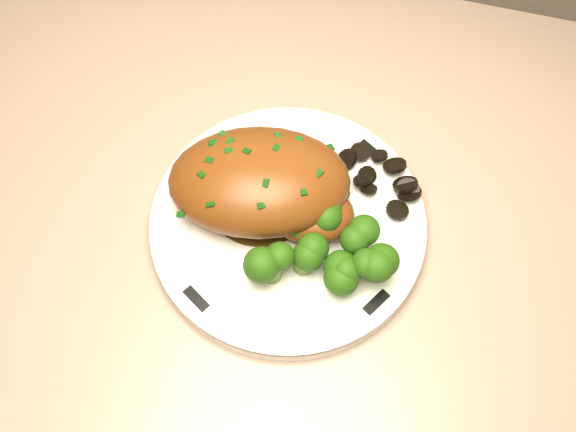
% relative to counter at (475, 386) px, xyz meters
% --- Properties ---
extents(counter, '(1.98, 0.66, 0.98)m').
position_rel_counter_xyz_m(counter, '(0.00, 0.00, 0.00)').
color(counter, brown).
rests_on(counter, ground).
extents(plate, '(0.29, 0.29, 0.02)m').
position_rel_counter_xyz_m(plate, '(-0.27, -0.03, 0.43)').
color(plate, white).
rests_on(plate, counter).
extents(rim_accent_0, '(0.03, 0.02, 0.00)m').
position_rel_counter_xyz_m(rim_accent_0, '(-0.22, 0.07, 0.44)').
color(rim_accent_0, black).
rests_on(rim_accent_0, plate).
extents(rim_accent_1, '(0.02, 0.03, 0.00)m').
position_rel_counter_xyz_m(rim_accent_1, '(-0.37, 0.03, 0.44)').
color(rim_accent_1, black).
rests_on(rim_accent_1, plate).
extents(rim_accent_2, '(0.03, 0.02, 0.00)m').
position_rel_counter_xyz_m(rim_accent_2, '(-0.33, -0.12, 0.44)').
color(rim_accent_2, black).
rests_on(rim_accent_2, plate).
extents(rim_accent_3, '(0.02, 0.03, 0.00)m').
position_rel_counter_xyz_m(rim_accent_3, '(-0.18, -0.09, 0.44)').
color(rim_accent_3, black).
rests_on(rim_accent_3, plate).
extents(gravy_pool, '(0.10, 0.10, 0.00)m').
position_rel_counter_xyz_m(gravy_pool, '(-0.31, -0.01, 0.44)').
color(gravy_pool, '#3F2A0B').
rests_on(gravy_pool, plate).
extents(chicken_breast, '(0.19, 0.15, 0.06)m').
position_rel_counter_xyz_m(chicken_breast, '(-0.30, -0.01, 0.47)').
color(chicken_breast, brown).
rests_on(chicken_breast, plate).
extents(mushroom_pile, '(0.09, 0.07, 0.03)m').
position_rel_counter_xyz_m(mushroom_pile, '(-0.21, 0.03, 0.45)').
color(mushroom_pile, black).
rests_on(mushroom_pile, plate).
extents(broccoli_florets, '(0.11, 0.09, 0.04)m').
position_rel_counter_xyz_m(broccoli_florets, '(-0.23, -0.06, 0.47)').
color(broccoli_florets, '#597933').
rests_on(broccoli_florets, plate).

